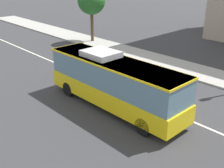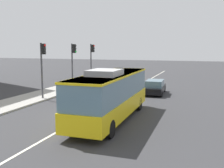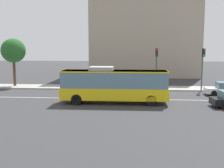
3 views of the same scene
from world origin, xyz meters
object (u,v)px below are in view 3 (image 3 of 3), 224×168
Objects in this scene: transit_bus at (114,84)px; traffic_light_far_corner at (203,62)px; traffic_light_mid_block at (156,61)px; street_tree_kerbside_left at (13,51)px.

transit_bus is 12.91m from traffic_light_far_corner.
transit_bus is at bearing -56.90° from traffic_light_far_corner.
street_tree_kerbside_left reaches higher than traffic_light_mid_block.
traffic_light_far_corner is at bearing 37.76° from transit_bus.
street_tree_kerbside_left is (-14.26, 9.82, 3.00)m from transit_bus.
street_tree_kerbside_left is (-18.82, 1.62, 1.25)m from traffic_light_mid_block.
street_tree_kerbside_left is (-24.29, 1.88, 1.25)m from traffic_light_far_corner.
traffic_light_far_corner is (5.47, -0.26, 0.00)m from traffic_light_mid_block.
street_tree_kerbside_left reaches higher than transit_bus.
street_tree_kerbside_left is at bearing -99.69° from traffic_light_far_corner.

